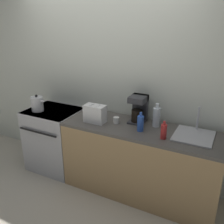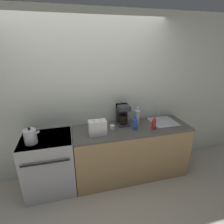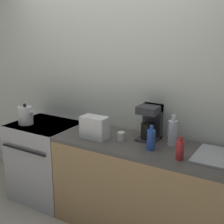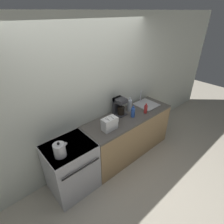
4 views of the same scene
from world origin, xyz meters
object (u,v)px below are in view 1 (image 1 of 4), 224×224
kettle (37,104)px  cup_white (116,120)px  stove (55,138)px  toaster (95,114)px  bottle_blue (140,123)px  coffee_maker (139,108)px  bottle_clear (156,117)px  bottle_red (164,131)px

kettle → cup_white: (1.14, 0.11, -0.06)m
stove → cup_white: 1.08m
toaster → bottle_blue: 0.58m
cup_white → toaster: bearing=-160.2°
kettle → coffee_maker: 1.38m
stove → bottle_clear: bottle_clear is taller
toaster → kettle: bearing=-178.7°
coffee_maker → bottle_blue: size_ratio=1.49×
bottle_clear → bottle_blue: bearing=-120.8°
bottle_clear → cup_white: bearing=-164.3°
bottle_red → bottle_blue: (-0.28, 0.07, 0.01)m
kettle → bottle_red: size_ratio=1.16×
stove → cup_white: size_ratio=11.63×
stove → bottle_blue: size_ratio=3.98×
toaster → stove: bearing=173.4°
bottle_clear → cup_white: bottle_clear is taller
bottle_clear → cup_white: size_ratio=3.71×
stove → bottle_red: (1.59, -0.13, 0.51)m
kettle → bottle_red: 1.76m
stove → cup_white: (0.97, 0.00, 0.47)m
toaster → bottle_clear: 0.73m
toaster → bottle_blue: (0.58, 0.02, -0.01)m
bottle_clear → bottle_red: bottle_clear is taller
coffee_maker → bottle_blue: bearing=-63.5°
bottle_clear → stove: bearing=-174.7°
toaster → coffee_maker: 0.53m
bottle_clear → coffee_maker: bearing=170.5°
stove → kettle: (-0.17, -0.10, 0.53)m
bottle_clear → toaster: bearing=-162.9°
cup_white → bottle_blue: bearing=-12.1°
bottle_blue → bottle_clear: bearing=59.2°
kettle → cup_white: kettle is taller
stove → coffee_maker: size_ratio=2.67×
coffee_maker → cup_white: 0.31m
coffee_maker → cup_white: size_ratio=4.36×
kettle → cup_white: bearing=5.4°
kettle → bottle_red: bearing=-1.0°
coffee_maker → bottle_blue: 0.28m
coffee_maker → bottle_red: (0.40, -0.31, -0.09)m
stove → toaster: toaster is taller
cup_white → bottle_red: bearing=-12.6°
kettle → coffee_maker: size_ratio=0.69×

